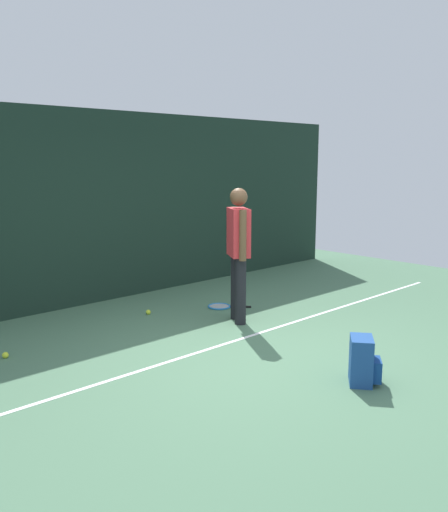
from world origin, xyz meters
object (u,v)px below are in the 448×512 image
Objects in this scene: tennis_ball_near_player at (5,355)px; backpack at (363,362)px; tennis_player at (238,247)px; tennis_ball_by_fence at (148,312)px; tennis_racket at (221,306)px.

backpack is at bearing -53.23° from tennis_ball_near_player.
tennis_player reaches higher than tennis_ball_by_fence.
tennis_ball_near_player is 2.05m from tennis_ball_by_fence.
tennis_racket is 2.93m from backpack.
tennis_player is 2.36m from backpack.
tennis_ball_near_player is at bearing -73.91° from tennis_player.
tennis_ball_near_player and tennis_ball_by_fence have the same top height.
backpack reaches higher than tennis_racket.
tennis_player is 1.54m from tennis_ball_by_fence.
tennis_ball_near_player is at bearing 89.58° from backpack.
tennis_ball_by_fence is at bearing 8.64° from tennis_ball_near_player.
backpack is at bearing -87.52° from tennis_ball_by_fence.
tennis_ball_by_fence is (-0.67, 1.03, -0.93)m from tennis_player.
tennis_player is at bearing -57.03° from tennis_ball_by_fence.
tennis_racket is 1.30× the size of backpack.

